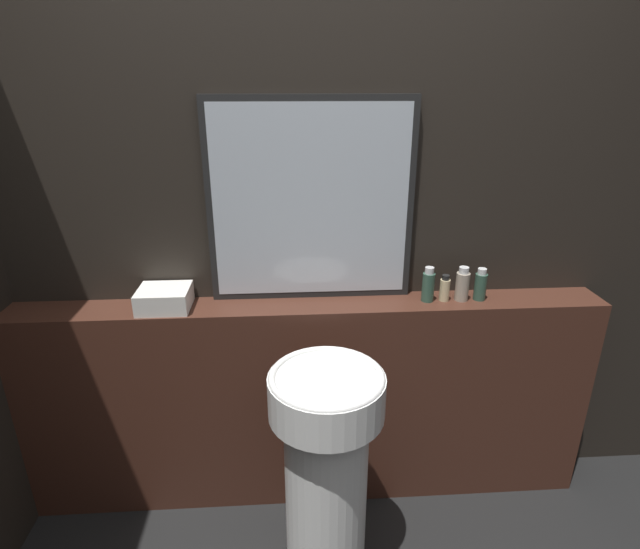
{
  "coord_description": "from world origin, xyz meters",
  "views": [
    {
      "loc": [
        -0.08,
        -0.55,
        1.77
      ],
      "look_at": [
        0.03,
        1.16,
        1.1
      ],
      "focal_mm": 28.0,
      "sensor_mm": 36.0,
      "label": 1
    }
  ],
  "objects": [
    {
      "name": "wall_back",
      "position": [
        0.0,
        1.38,
        1.25
      ],
      "size": [
        8.0,
        0.06,
        2.5
      ],
      "color": "black",
      "rests_on": "ground_plane"
    },
    {
      "name": "vanity_counter",
      "position": [
        0.0,
        1.25,
        0.47
      ],
      "size": [
        2.39,
        0.19,
        0.94
      ],
      "color": "#422319",
      "rests_on": "ground_plane"
    },
    {
      "name": "pedestal_sink",
      "position": [
        0.03,
        0.83,
        0.49
      ],
      "size": [
        0.39,
        0.39,
        0.88
      ],
      "color": "white",
      "rests_on": "ground_plane"
    },
    {
      "name": "mirror",
      "position": [
        0.01,
        1.33,
        1.33
      ],
      "size": [
        0.8,
        0.03,
        0.79
      ],
      "color": "black",
      "rests_on": "vanity_counter"
    },
    {
      "name": "towel_stack",
      "position": [
        -0.57,
        1.25,
        0.98
      ],
      "size": [
        0.2,
        0.17,
        0.08
      ],
      "color": "silver",
      "rests_on": "vanity_counter"
    },
    {
      "name": "shampoo_bottle",
      "position": [
        0.47,
        1.25,
        1.0
      ],
      "size": [
        0.05,
        0.05,
        0.14
      ],
      "color": "#2D4C3D",
      "rests_on": "vanity_counter"
    },
    {
      "name": "conditioner_bottle",
      "position": [
        0.54,
        1.25,
        0.99
      ],
      "size": [
        0.04,
        0.04,
        0.11
      ],
      "color": "#C6B284",
      "rests_on": "vanity_counter"
    },
    {
      "name": "lotion_bottle",
      "position": [
        0.61,
        1.25,
        1.0
      ],
      "size": [
        0.05,
        0.05,
        0.14
      ],
      "color": "gray",
      "rests_on": "vanity_counter"
    },
    {
      "name": "body_wash_bottle",
      "position": [
        0.69,
        1.25,
        1.0
      ],
      "size": [
        0.05,
        0.05,
        0.13
      ],
      "color": "#2D4C3D",
      "rests_on": "vanity_counter"
    }
  ]
}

